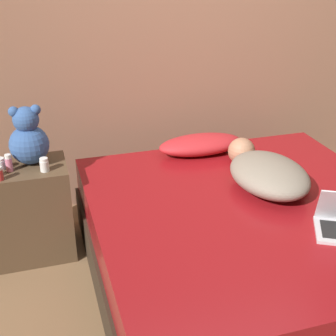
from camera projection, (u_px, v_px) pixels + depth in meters
ground_plane at (246, 278)px, 2.78m from camera, size 12.00×12.00×0.00m
wall_back at (186, 23)px, 3.25m from camera, size 8.00×0.06×2.60m
bed at (249, 243)px, 2.68m from camera, size 1.76×1.82×0.50m
nightstand at (30, 211)px, 2.89m from camera, size 0.49×0.37×0.61m
pillow at (201, 144)px, 3.18m from camera, size 0.59×0.26×0.13m
person_lying at (266, 172)px, 2.74m from camera, size 0.44×0.74×0.18m
teddy_bear at (28, 139)px, 2.74m from camera, size 0.23×0.23×0.36m
bottle_pink at (9, 163)px, 2.68m from camera, size 0.04×0.04×0.10m
bottle_white at (44, 165)px, 2.69m from camera, size 0.05×0.05×0.08m
bottle_clear at (0, 164)px, 2.71m from camera, size 0.06×0.06×0.07m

